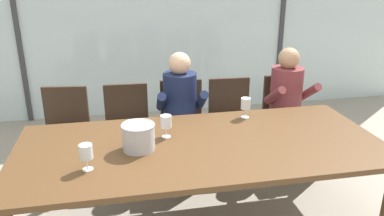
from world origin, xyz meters
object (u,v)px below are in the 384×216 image
Objects in this scene: chair_center at (182,119)px; wine_glass_center_pour at (166,123)px; person_navy_polo at (181,108)px; ice_bucket_primary at (138,136)px; dining_table at (201,150)px; chair_near_curtain at (65,127)px; chair_near_window_right at (285,112)px; wine_glass_by_left_taster at (246,104)px; wine_glass_near_bucket at (86,153)px; person_maroon_top at (289,100)px; chair_left_of_center at (127,124)px; chair_right_of_center at (231,116)px.

wine_glass_center_pour is (-0.27, -0.86, 0.32)m from chair_center.
person_navy_polo reaches higher than ice_bucket_primary.
dining_table is 1.50m from chair_near_curtain.
person_navy_polo is 5.13× the size of ice_bucket_primary.
wine_glass_by_left_taster is at bearing -134.46° from chair_near_window_right.
dining_table is 15.38× the size of wine_glass_by_left_taster.
chair_near_curtain and chair_near_window_right have the same top height.
chair_near_curtain is 1.00× the size of chair_near_window_right.
dining_table is 15.38× the size of wine_glass_near_bucket.
chair_near_window_right is at bearing 75.02° from person_maroon_top.
person_navy_polo is at bearing -99.76° from chair_center.
wine_glass_near_bucket reaches higher than chair_near_window_right.
chair_left_of_center is at bearing -175.44° from chair_near_window_right.
chair_near_curtain and chair_left_of_center have the same top height.
wine_glass_center_pour is at bearing -156.66° from person_maroon_top.
wine_glass_near_bucket is at bearing -152.26° from wine_glass_by_left_taster.
person_navy_polo reaches higher than chair_right_of_center.
ice_bucket_primary is at bearing -111.96° from chair_center.
person_maroon_top is 1.78m from ice_bucket_primary.
wine_glass_by_left_taster is at bearing 25.28° from ice_bucket_primary.
chair_near_curtain is at bearing 135.07° from wine_glass_center_pour.
chair_near_window_right is (1.08, -0.03, 0.00)m from chair_center.
person_maroon_top is 5.13× the size of ice_bucket_primary.
wine_glass_center_pour is (0.22, 0.17, 0.02)m from ice_bucket_primary.
chair_left_of_center is 1.63m from chair_near_window_right.
wine_glass_center_pour is at bearing 35.67° from wine_glass_near_bucket.
wine_glass_center_pour is at bearing -159.33° from wine_glass_by_left_taster.
chair_center is (1.13, 0.01, 0.00)m from chair_near_curtain.
person_navy_polo is at bearing -10.42° from chair_left_of_center.
person_navy_polo is at bearing 175.49° from person_maroon_top.
chair_near_curtain is 1.13m from chair_center.
person_maroon_top is at bearing 29.45° from ice_bucket_primary.
chair_near_curtain is at bearing -177.94° from chair_right_of_center.
ice_bucket_primary is 0.28m from wine_glass_center_pour.
person_navy_polo is at bearing 71.54° from wine_glass_center_pour.
person_navy_polo is at bearing 138.33° from wine_glass_by_left_taster.
chair_left_of_center is at bearing -172.69° from chair_center.
chair_left_of_center is 5.16× the size of wine_glass_by_left_taster.
person_navy_polo is 1.10m from person_maroon_top.
chair_right_of_center is 0.65m from wine_glass_by_left_taster.
chair_near_window_right is at bearing 9.44° from person_navy_polo.
wine_glass_center_pour is at bearing -129.91° from chair_right_of_center.
dining_table is 1.03m from chair_center.
wine_glass_near_bucket is (-0.83, -1.26, 0.32)m from chair_center.
ice_bucket_primary reaches higher than chair_near_window_right.
wine_glass_near_bucket reaches higher than chair_center.
chair_center is 0.96m from wine_glass_center_pour.
chair_left_of_center is 5.16× the size of wine_glass_near_bucket.
chair_near_curtain is at bearing 103.31° from wine_glass_near_bucket.
wine_glass_near_bucket is (-1.33, -1.23, 0.32)m from chair_right_of_center.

